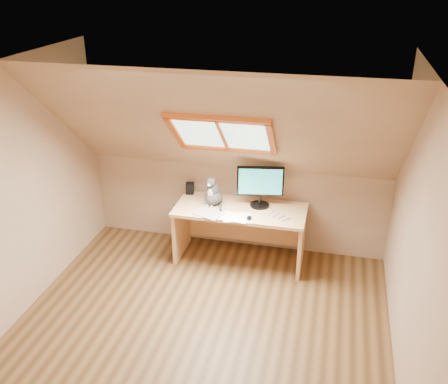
# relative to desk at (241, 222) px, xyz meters

# --- Properties ---
(ground) EXTENTS (3.50, 3.50, 0.00)m
(ground) POSITION_rel_desk_xyz_m (-0.12, -1.44, -0.45)
(ground) COLOR brown
(ground) RESTS_ON ground
(room_shell) EXTENTS (3.52, 3.52, 2.41)m
(room_shell) POSITION_rel_desk_xyz_m (-0.12, -1.54, 0.98)
(room_shell) COLOR tan
(room_shell) RESTS_ON ground
(desk) EXTENTS (1.45, 0.64, 0.66)m
(desk) POSITION_rel_desk_xyz_m (0.00, 0.00, 0.00)
(desk) COLOR #E3AD6C
(desk) RESTS_ON ground
(monitor) EXTENTS (0.51, 0.22, 0.47)m
(monitor) POSITION_rel_desk_xyz_m (0.20, 0.04, 0.48)
(monitor) COLOR black
(monitor) RESTS_ON desk
(cat) EXTENTS (0.25, 0.28, 0.36)m
(cat) POSITION_rel_desk_xyz_m (-0.32, -0.03, 0.34)
(cat) COLOR #423D3A
(cat) RESTS_ON desk
(desk_speaker) EXTENTS (0.11, 0.11, 0.13)m
(desk_speaker) POSITION_rel_desk_xyz_m (-0.66, 0.19, 0.28)
(desk_speaker) COLOR black
(desk_speaker) RESTS_ON desk
(graphics_tablet) EXTENTS (0.35, 0.30, 0.01)m
(graphics_tablet) POSITION_rel_desk_xyz_m (-0.31, -0.28, 0.22)
(graphics_tablet) COLOR #B2B2B7
(graphics_tablet) RESTS_ON desk
(mouse) EXTENTS (0.06, 0.10, 0.03)m
(mouse) POSITION_rel_desk_xyz_m (0.14, -0.29, 0.23)
(mouse) COLOR black
(mouse) RESTS_ON desk
(papers) EXTENTS (0.33, 0.27, 0.00)m
(papers) POSITION_rel_desk_xyz_m (-0.08, -0.32, 0.21)
(papers) COLOR white
(papers) RESTS_ON desk
(cables) EXTENTS (0.51, 0.26, 0.01)m
(cables) POSITION_rel_desk_xyz_m (0.35, -0.18, 0.21)
(cables) COLOR silver
(cables) RESTS_ON desk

